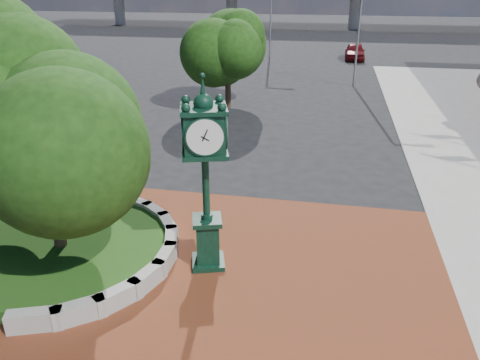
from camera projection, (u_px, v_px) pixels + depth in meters
name	position (u px, v px, depth m)	size (l,w,h in m)	color
ground	(228.00, 275.00, 12.95)	(200.00, 200.00, 0.00)	black
plaza	(219.00, 297.00, 12.04)	(12.00, 12.00, 0.04)	brown
planter_wall	(135.00, 257.00, 13.33)	(2.96, 6.77, 0.54)	#9E9B93
grass_bed	(62.00, 250.00, 13.77)	(6.10, 6.10, 0.40)	#163F12
tree_planter	(42.00, 136.00, 12.37)	(5.20, 5.20, 6.33)	#38281C
tree_street	(228.00, 55.00, 28.58)	(4.40, 4.40, 5.45)	#38281C
post_clock	(205.00, 170.00, 12.25)	(1.35, 1.35, 5.39)	black
parked_car	(355.00, 51.00, 46.74)	(1.90, 4.71, 1.61)	#580C10
street_lamp_near	(363.00, 13.00, 33.35)	(2.01, 0.38, 8.94)	slate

